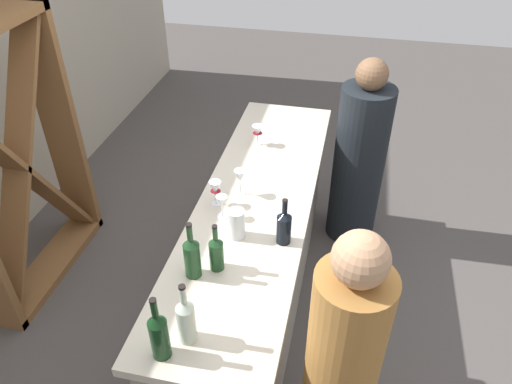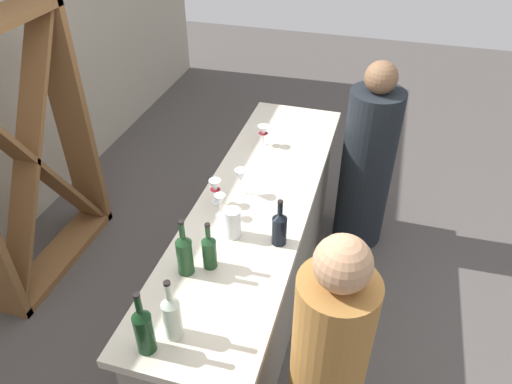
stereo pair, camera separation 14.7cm
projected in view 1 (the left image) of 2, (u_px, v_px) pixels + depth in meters
The scene contains 15 objects.
ground_plane at pixel (256, 308), 3.50m from camera, with size 12.00×12.00×0.00m, color #4C4744.
bar_counter at pixel (256, 258), 3.21m from camera, with size 2.50×0.66×0.99m.
wine_rack at pixel (17, 168), 3.26m from camera, with size 1.17×0.28×1.89m.
wine_bottle_leftmost_dark_green at pixel (159, 334), 1.97m from camera, with size 0.08×0.08×0.34m.
wine_bottle_second_left_clear_pale at pixel (186, 319), 2.04m from camera, with size 0.08×0.08×0.33m.
wine_bottle_center_olive_green at pixel (192, 256), 2.34m from camera, with size 0.08×0.08×0.33m.
wine_bottle_second_right_olive_green at pixel (216, 252), 2.39m from camera, with size 0.07×0.07×0.28m.
wine_bottle_rightmost_near_black at pixel (284, 226), 2.55m from camera, with size 0.08×0.08×0.28m.
wine_glass_near_left at pixel (240, 177), 2.88m from camera, with size 0.07×0.07×0.17m.
wine_glass_near_center at pixel (258, 132), 3.36m from camera, with size 0.08×0.08×0.15m.
wine_glass_near_right at pixel (222, 203), 2.72m from camera, with size 0.07×0.07×0.14m.
wine_glass_far_left at pixel (215, 189), 2.81m from camera, with size 0.07×0.07×0.16m.
water_pitcher at pixel (237, 224), 2.60m from camera, with size 0.09×0.09×0.17m.
person_left_guest at pixel (339, 379), 2.20m from camera, with size 0.36×0.36×1.63m.
person_center_guest at pixel (359, 162), 3.77m from camera, with size 0.45×0.45×1.53m.
Camera 1 is at (-2.26, -0.50, 2.76)m, focal length 34.17 mm.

